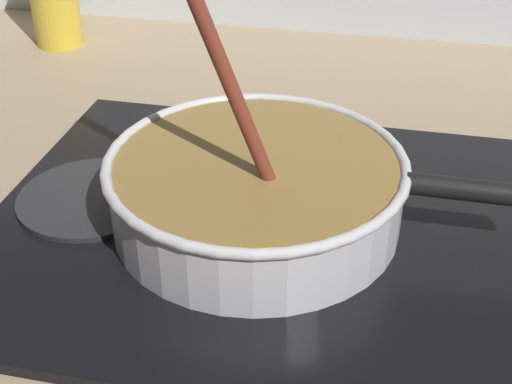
% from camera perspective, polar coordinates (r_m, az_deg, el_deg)
% --- Properties ---
extents(ground, '(2.40, 1.60, 0.04)m').
position_cam_1_polar(ground, '(0.65, -13.25, -12.18)').
color(ground, '#9E8466').
extents(hob_plate, '(0.56, 0.48, 0.01)m').
position_cam_1_polar(hob_plate, '(0.73, 0.00, -2.73)').
color(hob_plate, black).
rests_on(hob_plate, ground).
extents(burner_ring, '(0.18, 0.18, 0.01)m').
position_cam_1_polar(burner_ring, '(0.73, -0.00, -2.09)').
color(burner_ring, '#592D0C').
rests_on(burner_ring, hob_plate).
extents(spare_burner, '(0.16, 0.16, 0.01)m').
position_cam_1_polar(spare_burner, '(0.78, -13.46, -0.43)').
color(spare_burner, '#262628').
rests_on(spare_burner, hob_plate).
extents(cooking_pan, '(0.44, 0.31, 0.32)m').
position_cam_1_polar(cooking_pan, '(0.71, 0.08, 0.36)').
color(cooking_pan, silver).
rests_on(cooking_pan, hob_plate).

